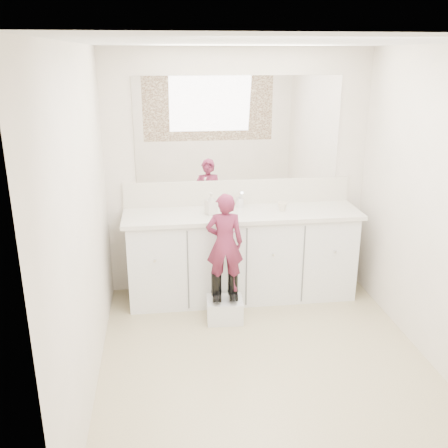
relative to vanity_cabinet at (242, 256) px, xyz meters
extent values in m
plane|color=#958561|center=(0.00, -1.23, -0.42)|extent=(3.00, 3.00, 0.00)
plane|color=white|center=(0.00, -1.23, 1.97)|extent=(3.00, 3.00, 0.00)
plane|color=beige|center=(0.00, 0.27, 0.77)|extent=(2.60, 0.00, 2.60)
plane|color=beige|center=(0.00, -2.73, 0.77)|extent=(2.60, 0.00, 2.60)
plane|color=beige|center=(-1.30, -1.23, 0.78)|extent=(0.00, 3.00, 3.00)
plane|color=beige|center=(1.30, -1.23, 0.78)|extent=(0.00, 3.00, 3.00)
cube|color=silver|center=(0.00, 0.00, 0.00)|extent=(2.20, 0.55, 0.85)
cube|color=beige|center=(0.00, -0.01, 0.45)|extent=(2.28, 0.58, 0.04)
cube|color=beige|center=(0.00, 0.26, 0.59)|extent=(2.28, 0.03, 0.25)
cube|color=white|center=(0.00, 0.26, 1.22)|extent=(2.00, 0.02, 1.00)
cube|color=#472819|center=(0.00, -2.71, 1.22)|extent=(2.00, 0.01, 1.20)
cylinder|color=silver|center=(0.00, 0.15, 0.52)|extent=(0.08, 0.08, 0.10)
imported|color=beige|center=(0.39, -0.02, 0.51)|extent=(0.12, 0.12, 0.08)
imported|color=beige|center=(-0.31, -0.04, 0.57)|extent=(0.12, 0.12, 0.21)
cube|color=silver|center=(-0.23, -0.48, -0.32)|extent=(0.34, 0.29, 0.21)
imported|color=#9A2F54|center=(-0.23, -0.48, 0.33)|extent=(0.34, 0.24, 0.90)
cylinder|color=#D5529D|center=(-0.16, -0.48, 0.43)|extent=(0.14, 0.02, 0.06)
camera|label=1|loc=(-0.77, -4.52, 1.90)|focal=40.00mm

